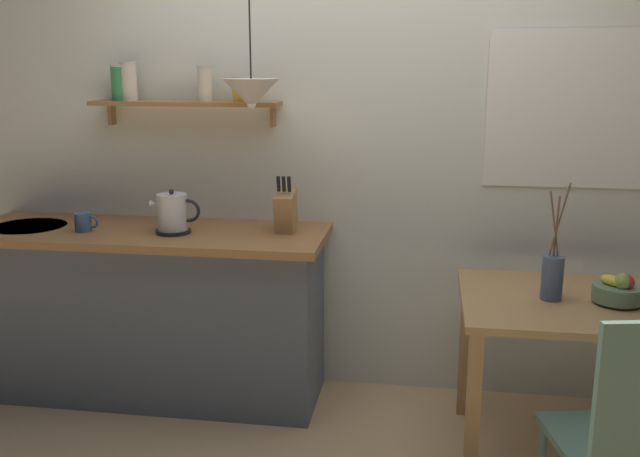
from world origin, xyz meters
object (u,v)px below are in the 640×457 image
(knife_block, at_px, (286,210))
(pendant_lamp, at_px, (251,94))
(coffee_mug_by_sink, at_px, (84,222))
(dining_table, at_px, (580,325))
(dining_chair_near, at_px, (628,435))
(electric_kettle, at_px, (173,214))
(fruit_bowl, at_px, (618,290))
(twig_vase, at_px, (552,276))

(knife_block, height_order, pendant_lamp, pendant_lamp)
(coffee_mug_by_sink, bearing_deg, pendant_lamp, 3.97)
(dining_table, bearing_deg, dining_chair_near, -88.87)
(dining_table, distance_m, coffee_mug_by_sink, 2.38)
(pendant_lamp, bearing_deg, dining_chair_near, -34.05)
(pendant_lamp, bearing_deg, electric_kettle, -176.00)
(dining_table, xyz_separation_m, fruit_bowl, (0.13, -0.02, 0.17))
(dining_chair_near, bearing_deg, dining_table, 91.13)
(dining_chair_near, xyz_separation_m, knife_block, (-1.37, 1.10, 0.48))
(electric_kettle, relative_size, coffee_mug_by_sink, 2.08)
(dining_table, bearing_deg, knife_block, 165.38)
(dining_chair_near, distance_m, pendant_lamp, 2.10)
(fruit_bowl, distance_m, coffee_mug_by_sink, 2.50)
(twig_vase, height_order, electric_kettle, twig_vase)
(dining_table, height_order, twig_vase, twig_vase)
(twig_vase, bearing_deg, fruit_bowl, -3.95)
(dining_chair_near, height_order, coffee_mug_by_sink, coffee_mug_by_sink)
(dining_chair_near, distance_m, coffee_mug_by_sink, 2.59)
(dining_table, xyz_separation_m, electric_kettle, (-1.90, 0.25, 0.37))
(dining_table, relative_size, fruit_bowl, 4.98)
(dining_table, relative_size, twig_vase, 2.02)
(dining_table, height_order, pendant_lamp, pendant_lamp)
(twig_vase, relative_size, pendant_lamp, 0.81)
(fruit_bowl, height_order, electric_kettle, electric_kettle)
(coffee_mug_by_sink, bearing_deg, dining_chair_near, -22.12)
(dining_chair_near, relative_size, knife_block, 3.38)
(dining_chair_near, height_order, twig_vase, twig_vase)
(coffee_mug_by_sink, xyz_separation_m, pendant_lamp, (0.86, 0.06, 0.63))
(dining_table, bearing_deg, fruit_bowl, -9.98)
(twig_vase, xyz_separation_m, coffee_mug_by_sink, (-2.22, 0.22, 0.10))
(dining_chair_near, xyz_separation_m, twig_vase, (-0.15, 0.74, 0.31))
(knife_block, distance_m, coffee_mug_by_sink, 1.01)
(dining_chair_near, height_order, fruit_bowl, dining_chair_near)
(dining_chair_near, xyz_separation_m, fruit_bowl, (0.12, 0.72, 0.27))
(electric_kettle, relative_size, pendant_lamp, 0.41)
(knife_block, xyz_separation_m, coffee_mug_by_sink, (-1.00, -0.13, -0.06))
(dining_table, bearing_deg, pendant_lamp, 169.45)
(dining_chair_near, relative_size, twig_vase, 1.93)
(electric_kettle, bearing_deg, twig_vase, -8.24)
(fruit_bowl, height_order, twig_vase, twig_vase)
(dining_chair_near, relative_size, coffee_mug_by_sink, 7.98)
(fruit_bowl, distance_m, pendant_lamp, 1.83)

